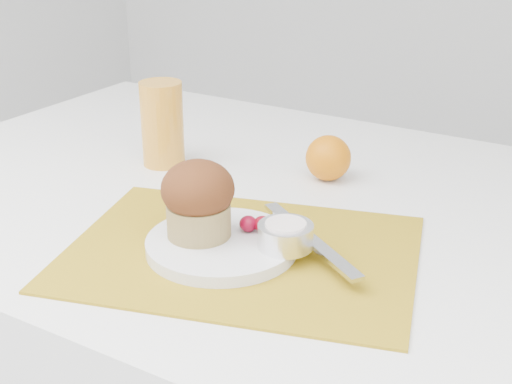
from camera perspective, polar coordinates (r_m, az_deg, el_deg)
The scene contains 10 objects.
placemat at distance 0.86m, azimuth -1.17°, elevation -4.85°, with size 0.41×0.30×0.00m, color #A27F16.
plate at distance 0.86m, azimuth -2.76°, elevation -4.21°, with size 0.18×0.18×0.01m, color silver.
ramekin at distance 0.83m, azimuth 2.38°, elevation -3.52°, with size 0.07×0.07×0.03m, color white.
cream at distance 0.82m, azimuth 2.40°, elevation -2.65°, with size 0.05×0.05×0.01m, color silver.
raspberry_near at distance 0.87m, azimuth -0.63°, elevation -2.55°, with size 0.02×0.02×0.02m, color #580213.
raspberry_far at distance 0.87m, azimuth 0.50°, elevation -2.56°, with size 0.02×0.02×0.02m, color #58020D.
butter_knife at distance 0.85m, azimuth 4.32°, elevation -3.74°, with size 0.21×0.02×0.01m, color silver.
orange at distance 1.07m, azimuth 5.80°, elevation 2.73°, with size 0.07×0.07×0.07m, color orange.
juice_glass at distance 1.12m, azimuth -7.51°, elevation 5.43°, with size 0.07×0.07×0.13m, color orange.
muffin at distance 0.85m, azimuth -4.65°, elevation -0.53°, with size 0.10×0.10×0.09m.
Camera 1 is at (0.47, -0.75, 1.16)m, focal length 50.00 mm.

